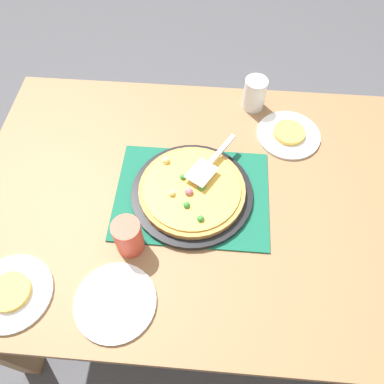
{
  "coord_description": "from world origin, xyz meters",
  "views": [
    {
      "loc": [
        -0.05,
        0.63,
        1.76
      ],
      "look_at": [
        0.0,
        0.0,
        0.77
      ],
      "focal_mm": 35.3,
      "sensor_mm": 36.0,
      "label": 1
    }
  ],
  "objects_px": {
    "pizza_pan": "(192,193)",
    "pizza_server": "(210,162)",
    "served_slice_left": "(289,132)",
    "cup_near": "(255,94)",
    "plate_near_left": "(288,135)",
    "plate_far_right": "(12,293)",
    "pizza": "(192,190)",
    "cup_far": "(128,237)",
    "plate_side": "(115,302)",
    "served_slice_right": "(10,292)"
  },
  "relations": [
    {
      "from": "pizza_pan",
      "to": "plate_near_left",
      "type": "distance_m",
      "value": 0.42
    },
    {
      "from": "served_slice_left",
      "to": "cup_far",
      "type": "relative_size",
      "value": 0.92
    },
    {
      "from": "plate_near_left",
      "to": "served_slice_right",
      "type": "distance_m",
      "value": 1.0
    },
    {
      "from": "plate_side",
      "to": "cup_near",
      "type": "height_order",
      "value": "cup_near"
    },
    {
      "from": "plate_far_right",
      "to": "served_slice_right",
      "type": "xyz_separation_m",
      "value": [
        0.0,
        0.0,
        0.01
      ]
    },
    {
      "from": "cup_near",
      "to": "pizza_server",
      "type": "relative_size",
      "value": 0.55
    },
    {
      "from": "plate_far_right",
      "to": "served_slice_left",
      "type": "xyz_separation_m",
      "value": [
        -0.78,
        -0.63,
        0.01
      ]
    },
    {
      "from": "pizza",
      "to": "plate_near_left",
      "type": "relative_size",
      "value": 1.5
    },
    {
      "from": "cup_near",
      "to": "cup_far",
      "type": "height_order",
      "value": "same"
    },
    {
      "from": "served_slice_left",
      "to": "pizza_server",
      "type": "height_order",
      "value": "pizza_server"
    },
    {
      "from": "cup_far",
      "to": "cup_near",
      "type": "bearing_deg",
      "value": -120.77
    },
    {
      "from": "plate_far_right",
      "to": "plate_side",
      "type": "height_order",
      "value": "same"
    },
    {
      "from": "cup_near",
      "to": "plate_near_left",
      "type": "bearing_deg",
      "value": 132.46
    },
    {
      "from": "pizza_pan",
      "to": "served_slice_left",
      "type": "xyz_separation_m",
      "value": [
        -0.32,
        -0.27,
        0.01
      ]
    },
    {
      "from": "served_slice_left",
      "to": "cup_far",
      "type": "distance_m",
      "value": 0.67
    },
    {
      "from": "plate_far_right",
      "to": "served_slice_right",
      "type": "height_order",
      "value": "served_slice_right"
    },
    {
      "from": "served_slice_right",
      "to": "cup_near",
      "type": "bearing_deg",
      "value": -130.53
    },
    {
      "from": "plate_side",
      "to": "cup_near",
      "type": "bearing_deg",
      "value": -115.77
    },
    {
      "from": "plate_far_right",
      "to": "pizza_server",
      "type": "xyz_separation_m",
      "value": [
        -0.51,
        -0.44,
        0.06
      ]
    },
    {
      "from": "plate_near_left",
      "to": "cup_far",
      "type": "bearing_deg",
      "value": 43.82
    },
    {
      "from": "cup_near",
      "to": "cup_far",
      "type": "xyz_separation_m",
      "value": [
        0.35,
        0.6,
        0.0
      ]
    },
    {
      "from": "plate_near_left",
      "to": "served_slice_left",
      "type": "height_order",
      "value": "served_slice_left"
    },
    {
      "from": "plate_far_right",
      "to": "cup_near",
      "type": "xyz_separation_m",
      "value": [
        -0.65,
        -0.76,
        0.06
      ]
    },
    {
      "from": "plate_near_left",
      "to": "plate_side",
      "type": "height_order",
      "value": "same"
    },
    {
      "from": "plate_near_left",
      "to": "plate_side",
      "type": "xyz_separation_m",
      "value": [
        0.49,
        0.63,
        0.0
      ]
    },
    {
      "from": "pizza_pan",
      "to": "served_slice_right",
      "type": "distance_m",
      "value": 0.58
    },
    {
      "from": "pizza",
      "to": "cup_near",
      "type": "height_order",
      "value": "cup_near"
    },
    {
      "from": "served_slice_left",
      "to": "plate_side",
      "type": "bearing_deg",
      "value": 51.84
    },
    {
      "from": "pizza_pan",
      "to": "pizza_server",
      "type": "xyz_separation_m",
      "value": [
        -0.05,
        -0.08,
        0.05
      ]
    },
    {
      "from": "pizza_server",
      "to": "plate_far_right",
      "type": "bearing_deg",
      "value": 40.53
    },
    {
      "from": "plate_far_right",
      "to": "served_slice_left",
      "type": "relative_size",
      "value": 2.0
    },
    {
      "from": "cup_near",
      "to": "pizza_server",
      "type": "distance_m",
      "value": 0.36
    },
    {
      "from": "plate_near_left",
      "to": "plate_far_right",
      "type": "xyz_separation_m",
      "value": [
        0.78,
        0.63,
        0.0
      ]
    },
    {
      "from": "pizza",
      "to": "cup_far",
      "type": "bearing_deg",
      "value": 48.97
    },
    {
      "from": "plate_far_right",
      "to": "cup_near",
      "type": "relative_size",
      "value": 1.83
    },
    {
      "from": "plate_near_left",
      "to": "served_slice_right",
      "type": "relative_size",
      "value": 2.0
    },
    {
      "from": "plate_far_right",
      "to": "served_slice_right",
      "type": "bearing_deg",
      "value": 0.0
    },
    {
      "from": "served_slice_left",
      "to": "pizza_pan",
      "type": "bearing_deg",
      "value": 40.81
    },
    {
      "from": "served_slice_left",
      "to": "pizza",
      "type": "bearing_deg",
      "value": 40.78
    },
    {
      "from": "served_slice_left",
      "to": "pizza_server",
      "type": "bearing_deg",
      "value": 35.52
    },
    {
      "from": "plate_side",
      "to": "served_slice_right",
      "type": "distance_m",
      "value": 0.28
    },
    {
      "from": "pizza",
      "to": "pizza_server",
      "type": "xyz_separation_m",
      "value": [
        -0.05,
        -0.08,
        0.03
      ]
    },
    {
      "from": "cup_near",
      "to": "pizza_server",
      "type": "xyz_separation_m",
      "value": [
        0.14,
        0.33,
        0.01
      ]
    },
    {
      "from": "served_slice_left",
      "to": "cup_near",
      "type": "distance_m",
      "value": 0.19
    },
    {
      "from": "plate_side",
      "to": "pizza_server",
      "type": "height_order",
      "value": "pizza_server"
    },
    {
      "from": "pizza_pan",
      "to": "plate_far_right",
      "type": "distance_m",
      "value": 0.58
    },
    {
      "from": "plate_near_left",
      "to": "pizza_server",
      "type": "relative_size",
      "value": 1.0
    },
    {
      "from": "served_slice_right",
      "to": "pizza_server",
      "type": "xyz_separation_m",
      "value": [
        -0.51,
        -0.44,
        0.05
      ]
    },
    {
      "from": "served_slice_left",
      "to": "cup_near",
      "type": "height_order",
      "value": "cup_near"
    },
    {
      "from": "pizza_pan",
      "to": "cup_far",
      "type": "relative_size",
      "value": 3.17
    }
  ]
}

